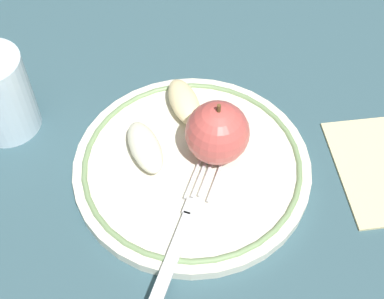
# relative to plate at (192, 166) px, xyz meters

# --- Properties ---
(ground_plane) EXTENTS (2.00, 2.00, 0.00)m
(ground_plane) POSITION_rel_plate_xyz_m (-0.02, 0.01, -0.01)
(ground_plane) COLOR #34535E
(plate) EXTENTS (0.24, 0.24, 0.02)m
(plate) POSITION_rel_plate_xyz_m (0.00, 0.00, 0.00)
(plate) COLOR silver
(plate) RESTS_ON ground_plane
(apple_red_whole) EXTENTS (0.06, 0.06, 0.07)m
(apple_red_whole) POSITION_rel_plate_xyz_m (0.01, -0.03, 0.04)
(apple_red_whole) COLOR #CA504A
(apple_red_whole) RESTS_ON plate
(apple_slice_front) EXTENTS (0.07, 0.04, 0.02)m
(apple_slice_front) POSITION_rel_plate_xyz_m (0.07, -0.01, 0.02)
(apple_slice_front) COLOR beige
(apple_slice_front) RESTS_ON plate
(apple_slice_back) EXTENTS (0.07, 0.04, 0.02)m
(apple_slice_back) POSITION_rel_plate_xyz_m (0.02, 0.04, 0.02)
(apple_slice_back) COLOR #EFEACD
(apple_slice_back) RESTS_ON plate
(fork) EXTENTS (0.16, 0.10, 0.00)m
(fork) POSITION_rel_plate_xyz_m (-0.07, 0.02, 0.01)
(fork) COLOR silver
(fork) RESTS_ON plate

